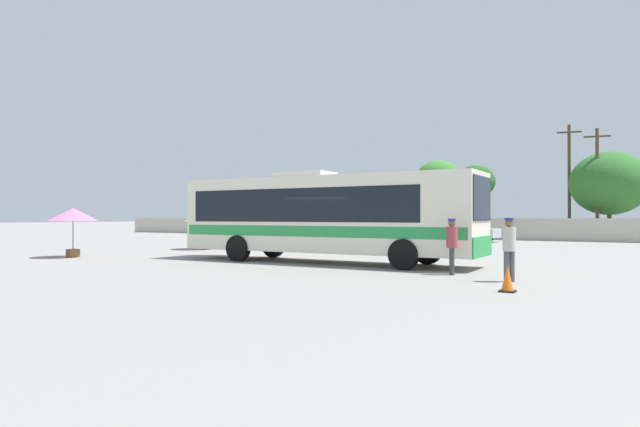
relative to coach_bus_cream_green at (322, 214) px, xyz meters
name	(u,v)px	position (x,y,z in m)	size (l,w,h in m)	color
ground_plane	(421,249)	(0.44, 9.90, -1.90)	(300.00, 300.00, 0.00)	gray
perimeter_wall	(488,229)	(0.44, 24.68, -1.07)	(80.00, 0.30, 1.67)	#B2AD9E
coach_bus_cream_green	(322,214)	(0.00, 0.00, 0.00)	(12.13, 2.83, 3.56)	silver
attendant_by_bus_door	(452,243)	(5.74, -1.85, -0.92)	(0.43, 0.43, 1.73)	#38383D
passenger_waiting_on_apron	(509,245)	(7.63, -2.81, -0.90)	(0.50, 0.50, 1.76)	#4C4C51
vendor_umbrella_near_gate_pink	(73,215)	(-10.79, -3.32, -0.06)	(2.07, 2.07, 2.18)	gray
vendor_umbrella_secondary_pink	(206,216)	(-9.81, 4.06, -0.08)	(2.32, 2.32, 2.17)	gray
parked_car_leftmost_dark_blue	(327,229)	(-11.48, 20.27, -1.12)	(4.26, 2.29, 1.47)	navy
parked_car_second_maroon	(390,230)	(-6.03, 20.66, -1.15)	(4.25, 2.00, 1.41)	maroon
parked_car_third_silver	(464,231)	(-0.15, 20.31, -1.12)	(4.75, 2.31, 1.48)	#B7BABF
utility_pole_near	(597,182)	(7.94, 26.72, 2.45)	(1.79, 0.46, 8.34)	#4C3823
utility_pole_far	(569,180)	(5.86, 28.43, 2.81)	(1.79, 0.43, 9.05)	#4C3823
roadside_tree_left	(315,194)	(-18.23, 29.42, 2.24)	(4.23, 4.23, 5.95)	brown
roadside_tree_midleft	(439,180)	(-5.64, 31.16, 3.34)	(4.29, 4.29, 7.08)	brown
roadside_tree_midright	(476,182)	(-2.15, 31.02, 3.02)	(3.48, 3.48, 6.43)	brown
roadside_tree_right	(609,183)	(8.66, 28.25, 2.42)	(5.66, 5.66, 6.73)	brown
traffic_cone_on_apron	(507,279)	(8.02, -4.91, -1.59)	(0.36, 0.36, 0.64)	black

